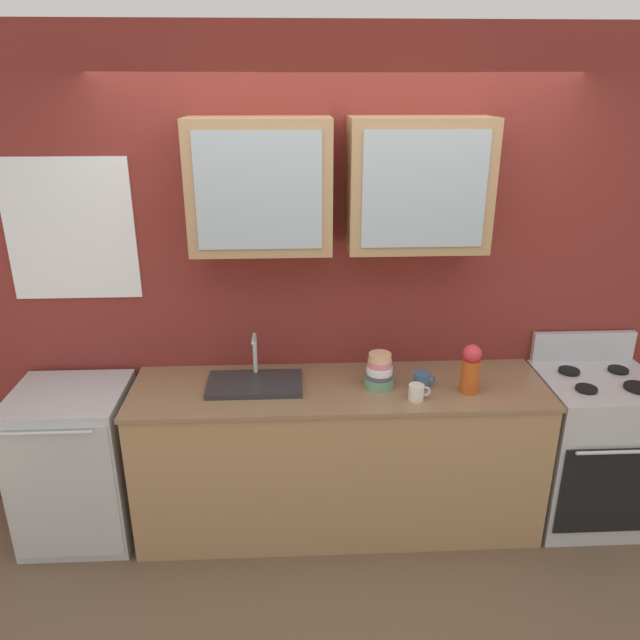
{
  "coord_description": "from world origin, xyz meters",
  "views": [
    {
      "loc": [
        -0.25,
        -2.97,
        2.46
      ],
      "look_at": [
        -0.11,
        0.0,
        1.29
      ],
      "focal_mm": 34.34,
      "sensor_mm": 36.0,
      "label": 1
    }
  ],
  "objects_px": {
    "stove_range": "(590,448)",
    "sink_faucet": "(255,383)",
    "cup_near_bowls": "(422,380)",
    "vase": "(471,368)",
    "dishwasher": "(78,464)",
    "cup_near_sink": "(417,392)",
    "bowl_stack": "(379,372)"
  },
  "relations": [
    {
      "from": "stove_range",
      "to": "sink_faucet",
      "type": "height_order",
      "value": "sink_faucet"
    },
    {
      "from": "cup_near_bowls",
      "to": "vase",
      "type": "bearing_deg",
      "value": -15.28
    },
    {
      "from": "vase",
      "to": "cup_near_bowls",
      "type": "distance_m",
      "value": 0.27
    },
    {
      "from": "stove_range",
      "to": "dishwasher",
      "type": "bearing_deg",
      "value": -179.92
    },
    {
      "from": "stove_range",
      "to": "cup_near_sink",
      "type": "relative_size",
      "value": 9.34
    },
    {
      "from": "cup_near_sink",
      "to": "cup_near_bowls",
      "type": "relative_size",
      "value": 0.95
    },
    {
      "from": "stove_range",
      "to": "bowl_stack",
      "type": "xyz_separation_m",
      "value": [
        -1.26,
        -0.0,
        0.53
      ]
    },
    {
      "from": "sink_faucet",
      "to": "bowl_stack",
      "type": "distance_m",
      "value": 0.68
    },
    {
      "from": "vase",
      "to": "dishwasher",
      "type": "distance_m",
      "value": 2.24
    },
    {
      "from": "stove_range",
      "to": "bowl_stack",
      "type": "height_order",
      "value": "bowl_stack"
    },
    {
      "from": "cup_near_bowls",
      "to": "sink_faucet",
      "type": "bearing_deg",
      "value": 176.71
    },
    {
      "from": "stove_range",
      "to": "vase",
      "type": "relative_size",
      "value": 3.94
    },
    {
      "from": "cup_near_sink",
      "to": "sink_faucet",
      "type": "bearing_deg",
      "value": 167.33
    },
    {
      "from": "vase",
      "to": "stove_range",
      "type": "bearing_deg",
      "value": 6.58
    },
    {
      "from": "cup_near_sink",
      "to": "bowl_stack",
      "type": "bearing_deg",
      "value": 137.72
    },
    {
      "from": "bowl_stack",
      "to": "cup_near_bowls",
      "type": "distance_m",
      "value": 0.24
    },
    {
      "from": "sink_faucet",
      "to": "cup_near_sink",
      "type": "bearing_deg",
      "value": -12.67
    },
    {
      "from": "stove_range",
      "to": "cup_near_bowls",
      "type": "distance_m",
      "value": 1.13
    },
    {
      "from": "vase",
      "to": "dishwasher",
      "type": "relative_size",
      "value": 0.3
    },
    {
      "from": "sink_faucet",
      "to": "cup_near_bowls",
      "type": "height_order",
      "value": "sink_faucet"
    },
    {
      "from": "stove_range",
      "to": "bowl_stack",
      "type": "relative_size",
      "value": 5.51
    },
    {
      "from": "vase",
      "to": "cup_near_bowls",
      "type": "relative_size",
      "value": 2.25
    },
    {
      "from": "stove_range",
      "to": "bowl_stack",
      "type": "distance_m",
      "value": 1.36
    },
    {
      "from": "bowl_stack",
      "to": "vase",
      "type": "bearing_deg",
      "value": -10.21
    },
    {
      "from": "cup_near_sink",
      "to": "dishwasher",
      "type": "relative_size",
      "value": 0.13
    },
    {
      "from": "cup_near_bowls",
      "to": "dishwasher",
      "type": "distance_m",
      "value": 1.98
    },
    {
      "from": "bowl_stack",
      "to": "cup_near_sink",
      "type": "distance_m",
      "value": 0.24
    },
    {
      "from": "dishwasher",
      "to": "sink_faucet",
      "type": "bearing_deg",
      "value": 1.84
    },
    {
      "from": "bowl_stack",
      "to": "vase",
      "type": "relative_size",
      "value": 0.71
    },
    {
      "from": "sink_faucet",
      "to": "vase",
      "type": "distance_m",
      "value": 1.17
    },
    {
      "from": "bowl_stack",
      "to": "vase",
      "type": "distance_m",
      "value": 0.48
    },
    {
      "from": "bowl_stack",
      "to": "cup_near_sink",
      "type": "relative_size",
      "value": 1.69
    }
  ]
}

